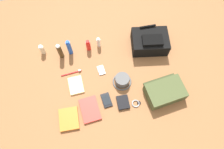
% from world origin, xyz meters
% --- Properties ---
extents(ground_plane, '(2.64, 2.02, 0.02)m').
position_xyz_m(ground_plane, '(0.00, 0.00, -0.01)').
color(ground_plane, brown).
rests_on(ground_plane, ground).
extents(backpack, '(0.33, 0.26, 0.16)m').
position_xyz_m(backpack, '(0.37, 0.23, 0.07)').
color(backpack, black).
rests_on(backpack, ground_plane).
extents(toiletry_pouch, '(0.31, 0.27, 0.10)m').
position_xyz_m(toiletry_pouch, '(0.37, -0.22, 0.05)').
color(toiletry_pouch, '#47512D').
rests_on(toiletry_pouch, ground_plane).
extents(bucket_hat, '(0.15, 0.15, 0.08)m').
position_xyz_m(bucket_hat, '(0.07, -0.06, 0.03)').
color(bucket_hat, '#5B5B5B').
rests_on(bucket_hat, ground_plane).
extents(lotion_bottle, '(0.04, 0.04, 0.10)m').
position_xyz_m(lotion_bottle, '(-0.54, 0.34, 0.05)').
color(lotion_bottle, beige).
rests_on(lotion_bottle, ground_plane).
extents(cologne_bottle, '(0.04, 0.04, 0.17)m').
position_xyz_m(cologne_bottle, '(-0.39, 0.27, 0.08)').
color(cologne_bottle, '#473319').
rests_on(cologne_bottle, ground_plane).
extents(deodorant_spray, '(0.04, 0.04, 0.17)m').
position_xyz_m(deodorant_spray, '(-0.31, 0.29, 0.08)').
color(deodorant_spray, blue).
rests_on(deodorant_spray, ground_plane).
extents(sunscreen_spray, '(0.04, 0.04, 0.12)m').
position_xyz_m(sunscreen_spray, '(-0.15, 0.30, 0.06)').
color(sunscreen_spray, red).
rests_on(sunscreen_spray, ground_plane).
extents(toothpaste_tube, '(0.03, 0.03, 0.11)m').
position_xyz_m(toothpaste_tube, '(-0.06, 0.31, 0.05)').
color(toothpaste_tube, white).
rests_on(toothpaste_tube, ground_plane).
extents(paperback_novel, '(0.14, 0.17, 0.02)m').
position_xyz_m(paperback_novel, '(-0.38, -0.29, 0.01)').
color(paperback_novel, orange).
rests_on(paperback_novel, ground_plane).
extents(travel_guidebook, '(0.16, 0.21, 0.02)m').
position_xyz_m(travel_guidebook, '(-0.22, -0.24, 0.01)').
color(travel_guidebook, red).
rests_on(travel_guidebook, ground_plane).
extents(cell_phone, '(0.08, 0.12, 0.01)m').
position_xyz_m(cell_phone, '(-0.08, -0.19, 0.01)').
color(cell_phone, black).
rests_on(cell_phone, ground_plane).
extents(media_player, '(0.06, 0.09, 0.01)m').
position_xyz_m(media_player, '(-0.08, 0.07, 0.01)').
color(media_player, '#B7B7BC').
rests_on(media_player, ground_plane).
extents(wristwatch, '(0.07, 0.06, 0.01)m').
position_xyz_m(wristwatch, '(0.14, -0.26, 0.01)').
color(wristwatch, '#99999E').
rests_on(wristwatch, ground_plane).
extents(toothbrush, '(0.17, 0.03, 0.02)m').
position_xyz_m(toothbrush, '(-0.32, 0.09, 0.01)').
color(toothbrush, red).
rests_on(toothbrush, ground_plane).
extents(wallet, '(0.09, 0.11, 0.02)m').
position_xyz_m(wallet, '(0.04, -0.24, 0.01)').
color(wallet, black).
rests_on(wallet, ground_plane).
extents(notepad, '(0.12, 0.16, 0.02)m').
position_xyz_m(notepad, '(-0.30, -0.02, 0.01)').
color(notepad, beige).
rests_on(notepad, ground_plane).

